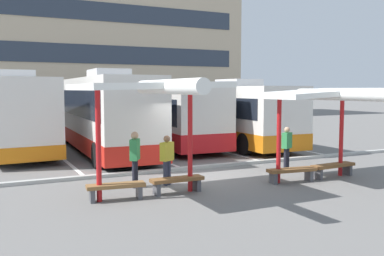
{
  "coord_description": "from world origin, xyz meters",
  "views": [
    {
      "loc": [
        -6.76,
        -12.95,
        2.96
      ],
      "look_at": [
        1.22,
        3.28,
        1.34
      ],
      "focal_mm": 40.51,
      "sensor_mm": 36.0,
      "label": 1
    }
  ],
  "objects_px": {
    "coach_bus_1": "(102,114)",
    "coach_bus_3": "(225,114)",
    "coach_bus_0": "(11,114)",
    "waiting_passenger_2": "(167,157)",
    "bench_3": "(333,167)",
    "waiting_shelter_1": "(318,96)",
    "bench_2": "(291,172)",
    "waiting_passenger_1": "(135,155)",
    "waiting_shelter_0": "(150,89)",
    "bench_1": "(177,182)",
    "bench_0": "(116,188)",
    "waiting_passenger_0": "(287,145)",
    "coach_bus_2": "(163,115)"
  },
  "relations": [
    {
      "from": "coach_bus_1",
      "to": "bench_3",
      "type": "relative_size",
      "value": 6.68
    },
    {
      "from": "coach_bus_0",
      "to": "waiting_passenger_1",
      "type": "xyz_separation_m",
      "value": [
        2.84,
        -9.66,
        -0.82
      ]
    },
    {
      "from": "bench_1",
      "to": "bench_3",
      "type": "bearing_deg",
      "value": -2.65
    },
    {
      "from": "bench_0",
      "to": "waiting_passenger_0",
      "type": "relative_size",
      "value": 1.01
    },
    {
      "from": "coach_bus_1",
      "to": "waiting_passenger_1",
      "type": "xyz_separation_m",
      "value": [
        -1.01,
        -7.79,
        -0.81
      ]
    },
    {
      "from": "bench_3",
      "to": "waiting_passenger_2",
      "type": "xyz_separation_m",
      "value": [
        -5.51,
        1.36,
        0.54
      ]
    },
    {
      "from": "waiting_shelter_0",
      "to": "waiting_passenger_1",
      "type": "bearing_deg",
      "value": 87.75
    },
    {
      "from": "waiting_shelter_0",
      "to": "waiting_passenger_2",
      "type": "relative_size",
      "value": 3.29
    },
    {
      "from": "waiting_shelter_0",
      "to": "coach_bus_0",
      "type": "bearing_deg",
      "value": 104.04
    },
    {
      "from": "coach_bus_2",
      "to": "bench_2",
      "type": "distance_m",
      "value": 10.8
    },
    {
      "from": "bench_2",
      "to": "waiting_passenger_1",
      "type": "xyz_separation_m",
      "value": [
        -4.71,
        1.53,
        0.65
      ]
    },
    {
      "from": "bench_0",
      "to": "bench_1",
      "type": "relative_size",
      "value": 1.02
    },
    {
      "from": "coach_bus_3",
      "to": "coach_bus_1",
      "type": "bearing_deg",
      "value": -178.93
    },
    {
      "from": "coach_bus_2",
      "to": "waiting_passenger_0",
      "type": "xyz_separation_m",
      "value": [
        1.38,
        -8.76,
        -0.68
      ]
    },
    {
      "from": "coach_bus_3",
      "to": "bench_2",
      "type": "relative_size",
      "value": 6.8
    },
    {
      "from": "coach_bus_3",
      "to": "waiting_shelter_1",
      "type": "bearing_deg",
      "value": -102.99
    },
    {
      "from": "waiting_passenger_0",
      "to": "bench_2",
      "type": "bearing_deg",
      "value": -124.68
    },
    {
      "from": "coach_bus_1",
      "to": "waiting_shelter_0",
      "type": "xyz_separation_m",
      "value": [
        -1.07,
        -9.26,
        1.18
      ]
    },
    {
      "from": "coach_bus_2",
      "to": "waiting_passenger_1",
      "type": "xyz_separation_m",
      "value": [
        -4.69,
        -9.19,
        -0.59
      ]
    },
    {
      "from": "bench_3",
      "to": "waiting_passenger_0",
      "type": "bearing_deg",
      "value": 103.0
    },
    {
      "from": "bench_1",
      "to": "waiting_passenger_2",
      "type": "bearing_deg",
      "value": 82.22
    },
    {
      "from": "coach_bus_1",
      "to": "waiting_passenger_2",
      "type": "xyz_separation_m",
      "value": [
        -0.02,
        -7.92,
        -0.92
      ]
    },
    {
      "from": "bench_0",
      "to": "bench_1",
      "type": "xyz_separation_m",
      "value": [
        1.8,
        0.02,
        -0.0
      ]
    },
    {
      "from": "waiting_passenger_0",
      "to": "waiting_passenger_2",
      "type": "relative_size",
      "value": 1.02
    },
    {
      "from": "coach_bus_2",
      "to": "coach_bus_1",
      "type": "bearing_deg",
      "value": -159.14
    },
    {
      "from": "coach_bus_0",
      "to": "bench_3",
      "type": "relative_size",
      "value": 6.01
    },
    {
      "from": "coach_bus_2",
      "to": "bench_2",
      "type": "xyz_separation_m",
      "value": [
        0.02,
        -10.73,
        -1.24
      ]
    },
    {
      "from": "coach_bus_1",
      "to": "bench_1",
      "type": "height_order",
      "value": "coach_bus_1"
    },
    {
      "from": "coach_bus_1",
      "to": "waiting_passenger_0",
      "type": "distance_m",
      "value": 8.98
    },
    {
      "from": "coach_bus_1",
      "to": "bench_0",
      "type": "distance_m",
      "value": 9.36
    },
    {
      "from": "waiting_shelter_0",
      "to": "bench_0",
      "type": "height_order",
      "value": "waiting_shelter_0"
    },
    {
      "from": "waiting_passenger_1",
      "to": "waiting_passenger_2",
      "type": "relative_size",
      "value": 1.1
    },
    {
      "from": "coach_bus_2",
      "to": "waiting_shelter_1",
      "type": "bearing_deg",
      "value": -85.16
    },
    {
      "from": "coach_bus_3",
      "to": "waiting_passenger_2",
      "type": "distance_m",
      "value": 10.58
    },
    {
      "from": "waiting_shelter_1",
      "to": "bench_3",
      "type": "bearing_deg",
      "value": 11.01
    },
    {
      "from": "coach_bus_1",
      "to": "coach_bus_3",
      "type": "xyz_separation_m",
      "value": [
        6.81,
        0.13,
        -0.2
      ]
    },
    {
      "from": "coach_bus_0",
      "to": "coach_bus_1",
      "type": "bearing_deg",
      "value": -25.9
    },
    {
      "from": "bench_2",
      "to": "coach_bus_3",
      "type": "bearing_deg",
      "value": 71.79
    },
    {
      "from": "coach_bus_3",
      "to": "bench_0",
      "type": "relative_size",
      "value": 7.03
    },
    {
      "from": "waiting_passenger_1",
      "to": "waiting_shelter_1",
      "type": "bearing_deg",
      "value": -16.56
    },
    {
      "from": "bench_2",
      "to": "coach_bus_1",
      "type": "bearing_deg",
      "value": 111.62
    },
    {
      "from": "waiting_shelter_0",
      "to": "waiting_shelter_1",
      "type": "distance_m",
      "value": 5.67
    },
    {
      "from": "coach_bus_2",
      "to": "bench_1",
      "type": "bearing_deg",
      "value": -110.25
    },
    {
      "from": "waiting_shelter_1",
      "to": "bench_2",
      "type": "relative_size",
      "value": 2.69
    },
    {
      "from": "coach_bus_2",
      "to": "waiting_passenger_1",
      "type": "relative_size",
      "value": 6.67
    },
    {
      "from": "waiting_passenger_2",
      "to": "bench_1",
      "type": "bearing_deg",
      "value": -97.78
    },
    {
      "from": "bench_1",
      "to": "bench_2",
      "type": "xyz_separation_m",
      "value": [
        3.86,
        -0.31,
        0.0
      ]
    },
    {
      "from": "coach_bus_0",
      "to": "waiting_passenger_2",
      "type": "xyz_separation_m",
      "value": [
        3.83,
        -9.79,
        -0.92
      ]
    },
    {
      "from": "coach_bus_0",
      "to": "bench_0",
      "type": "xyz_separation_m",
      "value": [
        1.88,
        -10.91,
        -1.47
      ]
    },
    {
      "from": "waiting_shelter_1",
      "to": "bench_2",
      "type": "height_order",
      "value": "waiting_shelter_1"
    }
  ]
}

